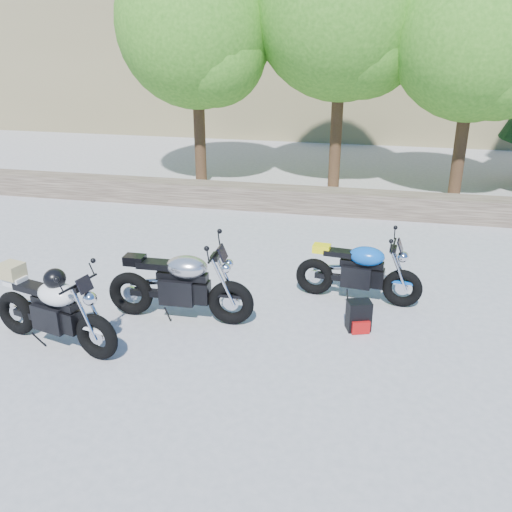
# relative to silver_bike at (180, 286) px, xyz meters

# --- Properties ---
(ground) EXTENTS (90.00, 90.00, 0.00)m
(ground) POSITION_rel_silver_bike_xyz_m (0.71, -0.33, -0.51)
(ground) COLOR gray
(ground) RESTS_ON ground
(stone_wall) EXTENTS (22.00, 0.55, 0.50)m
(stone_wall) POSITION_rel_silver_bike_xyz_m (0.71, 5.17, -0.26)
(stone_wall) COLOR #45382E
(stone_wall) RESTS_ON ground
(tree_decid_left) EXTENTS (3.67, 3.67, 5.62)m
(tree_decid_left) POSITION_rel_silver_bike_xyz_m (-1.68, 6.80, 3.13)
(tree_decid_left) COLOR #382314
(tree_decid_left) RESTS_ON ground
(tree_decid_mid) EXTENTS (4.08, 4.08, 6.24)m
(tree_decid_mid) POSITION_rel_silver_bike_xyz_m (1.62, 7.20, 3.53)
(tree_decid_mid) COLOR #382314
(tree_decid_mid) RESTS_ON ground
(tree_decid_right) EXTENTS (3.54, 3.54, 5.41)m
(tree_decid_right) POSITION_rel_silver_bike_xyz_m (4.42, 6.60, 2.99)
(tree_decid_right) COLOR #382314
(tree_decid_right) RESTS_ON ground
(silver_bike) EXTENTS (2.07, 0.66, 1.04)m
(silver_bike) POSITION_rel_silver_bike_xyz_m (0.00, 0.00, 0.00)
(silver_bike) COLOR black
(silver_bike) RESTS_ON ground
(white_bike) EXTENTS (1.93, 0.75, 1.08)m
(white_bike) POSITION_rel_silver_bike_xyz_m (-1.34, -0.99, 0.02)
(white_bike) COLOR black
(white_bike) RESTS_ON ground
(blue_bike) EXTENTS (1.86, 0.59, 0.93)m
(blue_bike) POSITION_rel_silver_bike_xyz_m (2.36, 1.08, -0.05)
(blue_bike) COLOR black
(blue_bike) RESTS_ON ground
(backpack) EXTENTS (0.36, 0.34, 0.42)m
(backpack) POSITION_rel_silver_bike_xyz_m (2.41, 0.19, -0.30)
(backpack) COLOR black
(backpack) RESTS_ON ground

